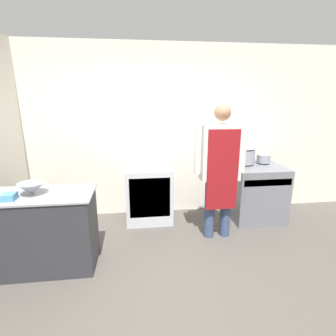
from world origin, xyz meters
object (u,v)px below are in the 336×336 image
(sauce_pot, at_px, (264,158))
(stove, at_px, (255,192))
(fridge_unit, at_px, (149,194))
(stock_pot, at_px, (244,155))
(mixing_bowl, at_px, (32,189))
(person_cook, at_px, (220,164))
(plastic_tub, at_px, (9,197))

(sauce_pot, bearing_deg, stove, -140.00)
(fridge_unit, xyz_separation_m, stock_pot, (1.52, 0.02, 0.58))
(mixing_bowl, bearing_deg, person_cook, 10.52)
(mixing_bowl, xyz_separation_m, stock_pot, (2.82, 1.06, 0.07))
(plastic_tub, bearing_deg, stock_pot, 21.79)
(mixing_bowl, xyz_separation_m, plastic_tub, (-0.18, -0.14, -0.03))
(person_cook, distance_m, sauce_pot, 1.15)
(stove, height_order, person_cook, person_cook)
(plastic_tub, distance_m, sauce_pot, 3.54)
(stove, bearing_deg, mixing_bowl, -162.77)
(stove, distance_m, stock_pot, 0.63)
(mixing_bowl, relative_size, plastic_tub, 2.13)
(stock_pot, bearing_deg, mixing_bowl, -159.37)
(mixing_bowl, distance_m, sauce_pot, 3.33)
(fridge_unit, xyz_separation_m, mixing_bowl, (-1.30, -1.04, 0.51))
(plastic_tub, bearing_deg, stove, 18.56)
(person_cook, xyz_separation_m, mixing_bowl, (-2.21, -0.41, -0.10))
(stock_pot, bearing_deg, sauce_pot, 0.00)
(sauce_pot, bearing_deg, fridge_unit, -179.45)
(fridge_unit, distance_m, person_cook, 1.27)
(sauce_pot, bearing_deg, plastic_tub, -160.22)
(person_cook, bearing_deg, mixing_bowl, -169.48)
(stove, bearing_deg, plastic_tub, -161.44)
(person_cook, xyz_separation_m, plastic_tub, (-2.39, -0.55, -0.13))
(person_cook, bearing_deg, plastic_tub, -167.09)
(stove, xyz_separation_m, person_cook, (-0.78, -0.52, 0.61))
(stove, distance_m, fridge_unit, 1.70)
(person_cook, height_order, plastic_tub, person_cook)
(fridge_unit, height_order, sauce_pot, sauce_pot)
(fridge_unit, distance_m, mixing_bowl, 1.75)
(stove, bearing_deg, stock_pot, 143.28)
(stock_pot, bearing_deg, plastic_tub, -158.21)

